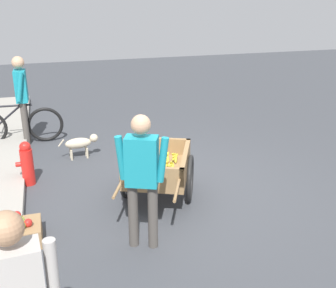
# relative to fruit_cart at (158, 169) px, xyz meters

# --- Properties ---
(ground_plane) EXTENTS (24.00, 24.00, 0.00)m
(ground_plane) POSITION_rel_fruit_cart_xyz_m (0.14, -0.28, -0.44)
(ground_plane) COLOR #3D3F44
(fruit_cart) EXTENTS (1.82, 1.36, 0.70)m
(fruit_cart) POSITION_rel_fruit_cart_xyz_m (0.00, 0.00, 0.00)
(fruit_cart) COLOR #937047
(fruit_cart) RESTS_ON ground
(vendor_person) EXTENTS (0.32, 0.54, 1.54)m
(vendor_person) POSITION_rel_fruit_cart_xyz_m (-1.04, 0.46, 0.48)
(vendor_person) COLOR #4C4742
(vendor_person) RESTS_ON ground
(bicycle) EXTENTS (0.46, 1.66, 0.85)m
(bicycle) POSITION_rel_fruit_cart_xyz_m (2.84, 1.92, -0.08)
(bicycle) COLOR black
(bicycle) RESTS_ON ground
(cyclist_person) EXTENTS (0.52, 0.22, 1.62)m
(cyclist_person) POSITION_rel_fruit_cart_xyz_m (2.84, 1.77, 0.53)
(cyclist_person) COLOR #4C4742
(cyclist_person) RESTS_ON ground
(dog) EXTENTS (0.21, 0.67, 0.40)m
(dog) POSITION_rel_fruit_cart_xyz_m (1.79, 0.87, -0.17)
(dog) COLOR beige
(dog) RESTS_ON ground
(fire_hydrant) EXTENTS (0.25, 0.25, 0.67)m
(fire_hydrant) POSITION_rel_fruit_cart_xyz_m (0.98, 1.72, -0.10)
(fire_hydrant) COLOR red
(fire_hydrant) RESTS_ON ground
(apple_crate) EXTENTS (0.44, 0.32, 0.32)m
(apple_crate) POSITION_rel_fruit_cart_xyz_m (-0.58, 1.72, -0.31)
(apple_crate) COLOR #99754C
(apple_crate) RESTS_ON ground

